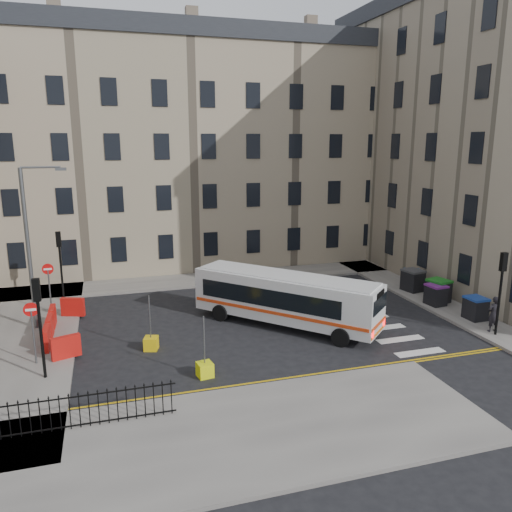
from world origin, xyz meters
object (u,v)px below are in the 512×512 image
bus (285,297)px  bollard_chevron (205,370)px  wheelie_bin_c (438,291)px  wheelie_bin_a (475,308)px  wheelie_bin_d (413,280)px  wheelie_bin_b (436,295)px  pedestrian (494,314)px  streetlamp (28,247)px  bollard_yellow (151,343)px  wheelie_bin_e (412,279)px

bus → bollard_chevron: 6.90m
wheelie_bin_c → bollard_chevron: bearing=-174.7°
wheelie_bin_a → wheelie_bin_d: wheelie_bin_d is taller
wheelie_bin_b → wheelie_bin_d: wheelie_bin_d is taller
wheelie_bin_c → pedestrian: size_ratio=0.78×
wheelie_bin_c → streetlamp: bearing=160.2°
streetlamp → wheelie_bin_b: bearing=-7.3°
bollard_yellow → bollard_chevron: size_ratio=1.00×
bollard_chevron → wheelie_bin_c: bearing=19.2°
streetlamp → wheelie_bin_a: (22.14, -5.40, -3.58)m
streetlamp → wheelie_bin_c: streetlamp is taller
wheelie_bin_e → bollard_chevron: size_ratio=2.37×
wheelie_bin_d → wheelie_bin_e: wheelie_bin_d is taller
wheelie_bin_b → wheelie_bin_c: 0.67m
streetlamp → wheelie_bin_c: 22.51m
wheelie_bin_c → bus: bearing=170.3°
wheelie_bin_c → bollard_yellow: (-16.77, -1.81, -0.52)m
bus → wheelie_bin_d: bus is taller
wheelie_bin_e → bollard_chevron: (-14.95, -7.85, -0.48)m
streetlamp → bollard_chevron: 11.15m
bollard_yellow → bollard_chevron: same height
pedestrian → bus: bearing=-21.6°
wheelie_bin_b → wheelie_bin_d: bearing=76.8°
pedestrian → bollard_chevron: pedestrian is taller
wheelie_bin_c → wheelie_bin_b: bearing=-152.5°
wheelie_bin_d → bollard_yellow: (-16.62, -4.17, -0.53)m
wheelie_bin_a → wheelie_bin_d: size_ratio=0.85×
wheelie_bin_d → pedestrian: bearing=-103.0°
streetlamp → bollard_yellow: 7.87m
wheelie_bin_c → bollard_chevron: wheelie_bin_c is taller
wheelie_bin_d → bollard_yellow: 17.14m
wheelie_bin_d → wheelie_bin_e: 0.36m
wheelie_bin_b → wheelie_bin_c: (0.50, 0.44, 0.07)m
wheelie_bin_b → bollard_yellow: (-16.26, -1.37, -0.45)m
bus → bollard_yellow: bus is taller
wheelie_bin_d → bollard_chevron: size_ratio=2.33×
wheelie_bin_b → bollard_chevron: bearing=-167.8°
wheelie_bin_a → pedestrian: bearing=-105.1°
wheelie_bin_b → bollard_chevron: 15.19m
wheelie_bin_a → wheelie_bin_e: wheelie_bin_e is taller
wheelie_bin_e → bollard_yellow: bearing=-141.5°
bus → bollard_chevron: size_ratio=14.48×
wheelie_bin_d → bollard_chevron: 16.60m
wheelie_bin_a → wheelie_bin_b: (-0.53, 2.63, -0.00)m
bus → wheelie_bin_e: size_ratio=6.10×
pedestrian → bollard_yellow: size_ratio=3.02×
bollard_yellow → bollard_chevron: 3.85m
streetlamp → wheelie_bin_e: 22.43m
bus → wheelie_bin_e: bus is taller
streetlamp → wheelie_bin_a: size_ratio=6.82×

